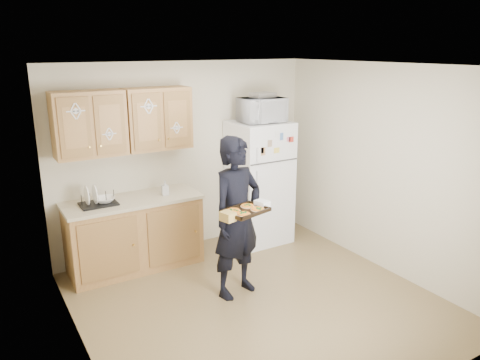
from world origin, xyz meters
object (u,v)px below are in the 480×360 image
baking_tray (246,211)px  dish_rack (98,198)px  refrigerator (259,182)px  microwave (262,110)px  person (237,218)px

baking_tray → dish_rack: size_ratio=1.05×
baking_tray → dish_rack: baking_tray is taller
refrigerator → microwave: 1.01m
person → baking_tray: size_ratio=4.12×
refrigerator → dish_rack: 2.21m
microwave → dish_rack: microwave is taller
baking_tray → microwave: microwave is taller
baking_tray → person: bearing=62.0°
microwave → dish_rack: 2.37m
microwave → dish_rack: size_ratio=1.42×
refrigerator → person: bearing=-132.1°
refrigerator → baking_tray: size_ratio=3.92×
person → dish_rack: (-1.18, 1.18, 0.09)m
refrigerator → person: size_ratio=0.95×
baking_tray → refrigerator: bearing=38.4°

